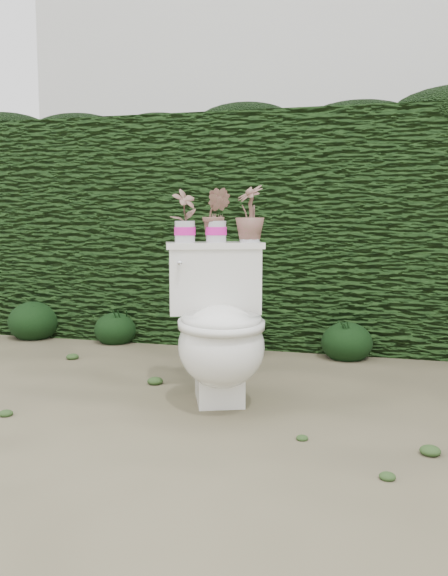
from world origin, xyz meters
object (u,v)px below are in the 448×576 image
(potted_plant_left, at_px, (185,217))
(potted_plant_right, at_px, (250,215))
(toilet, at_px, (219,331))
(potted_plant_center, at_px, (216,217))

(potted_plant_left, height_order, potted_plant_right, potted_plant_right)
(toilet, xyz_separation_m, potted_plant_center, (-0.08, 0.23, 0.55))
(potted_plant_left, bearing_deg, toilet, -89.39)
(potted_plant_left, relative_size, potted_plant_right, 0.93)
(potted_plant_right, bearing_deg, potted_plant_left, -116.61)
(potted_plant_left, distance_m, potted_plant_center, 0.16)
(potted_plant_center, bearing_deg, toilet, -68.90)
(toilet, bearing_deg, potted_plant_right, 52.68)
(potted_plant_left, distance_m, potted_plant_right, 0.34)
(potted_plant_left, height_order, potted_plant_center, potted_plant_center)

